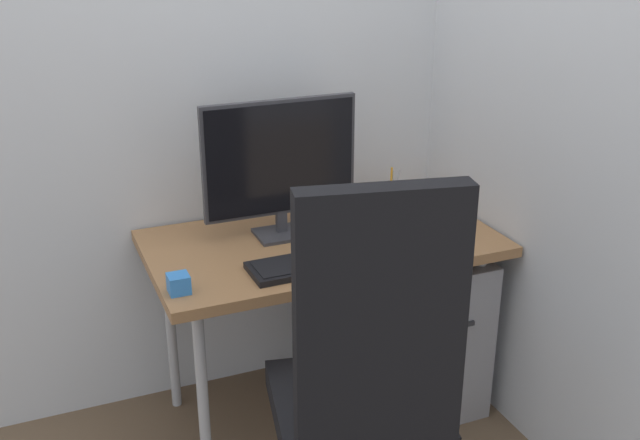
% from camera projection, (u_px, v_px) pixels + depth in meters
% --- Properties ---
extents(ground_plane, '(8.00, 8.00, 0.00)m').
position_uv_depth(ground_plane, '(322.00, 407.00, 2.90)').
color(ground_plane, brown).
extents(wall_back, '(2.52, 0.04, 2.80)m').
position_uv_depth(wall_back, '(283.00, 22.00, 2.69)').
color(wall_back, silver).
rests_on(wall_back, ground_plane).
extents(wall_side_right, '(0.04, 1.98, 2.80)m').
position_uv_depth(wall_side_right, '(525.00, 32.00, 2.44)').
color(wall_side_right, silver).
rests_on(wall_side_right, ground_plane).
extents(desk, '(1.20, 0.66, 0.70)m').
position_uv_depth(desk, '(322.00, 253.00, 2.66)').
color(desk, '#996B42').
rests_on(desk, ground_plane).
extents(office_chair, '(0.61, 0.63, 1.19)m').
position_uv_depth(office_chair, '(366.00, 378.00, 2.03)').
color(office_chair, black).
rests_on(office_chair, ground_plane).
extents(filing_cabinet, '(0.43, 0.52, 0.62)m').
position_uv_depth(filing_cabinet, '(409.00, 325.00, 2.87)').
color(filing_cabinet, gray).
rests_on(filing_cabinet, ground_plane).
extents(monitor, '(0.55, 0.15, 0.48)m').
position_uv_depth(monitor, '(280.00, 162.00, 2.58)').
color(monitor, '#333338').
rests_on(monitor, desk).
extents(keyboard, '(0.44, 0.17, 0.02)m').
position_uv_depth(keyboard, '(316.00, 263.00, 2.43)').
color(keyboard, black).
rests_on(keyboard, desk).
extents(mouse, '(0.07, 0.10, 0.04)m').
position_uv_depth(mouse, '(408.00, 250.00, 2.50)').
color(mouse, '#333338').
rests_on(mouse, desk).
extents(pen_holder, '(0.10, 0.10, 0.17)m').
position_uv_depth(pen_holder, '(395.00, 197.00, 2.89)').
color(pen_holder, gray).
rests_on(pen_holder, desk).
extents(notebook, '(0.20, 0.23, 0.01)m').
position_uv_depth(notebook, '(418.00, 226.00, 2.73)').
color(notebook, black).
rests_on(notebook, desk).
extents(desk_clamp_accessory, '(0.06, 0.06, 0.06)m').
position_uv_depth(desk_clamp_accessory, '(179.00, 284.00, 2.25)').
color(desk_clamp_accessory, '#337FD8').
rests_on(desk_clamp_accessory, desk).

